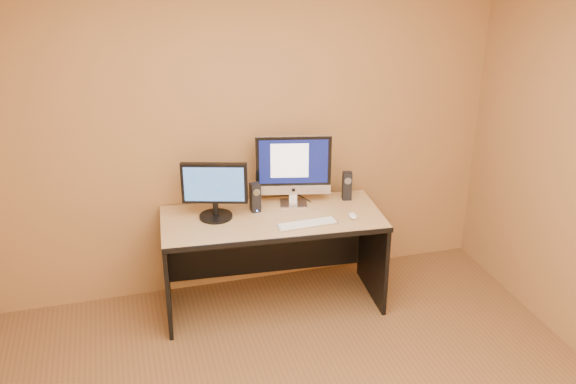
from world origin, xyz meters
The scene contains 10 objects.
walls centered at (0.00, 0.00, 1.30)m, with size 4.00×4.00×2.60m, color olive, non-canonical shape.
desk centered at (0.13, 1.58, 0.37)m, with size 1.61×0.71×0.75m, color tan, non-canonical shape.
imac centered at (0.34, 1.76, 1.02)m, with size 0.57×0.21×0.55m, color #BABABF, non-canonical shape.
second_monitor centered at (-0.27, 1.68, 0.96)m, with size 0.48×0.24×0.42m, color black, non-canonical shape.
speaker_left centered at (0.03, 1.71, 0.86)m, with size 0.07×0.07×0.22m, color black, non-canonical shape.
speaker_right centered at (0.77, 1.74, 0.86)m, with size 0.07×0.07×0.22m, color black, non-canonical shape.
keyboard centered at (0.34, 1.38, 0.75)m, with size 0.43×0.12×0.02m, color silver.
mouse centered at (0.69, 1.41, 0.76)m, with size 0.06×0.10×0.04m, color white.
cable_a centered at (0.44, 1.86, 0.75)m, with size 0.01×0.01×0.22m, color black.
cable_b centered at (0.40, 1.87, 0.75)m, with size 0.01×0.01×0.18m, color black.
Camera 1 is at (-0.89, -2.53, 2.78)m, focal length 40.00 mm.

